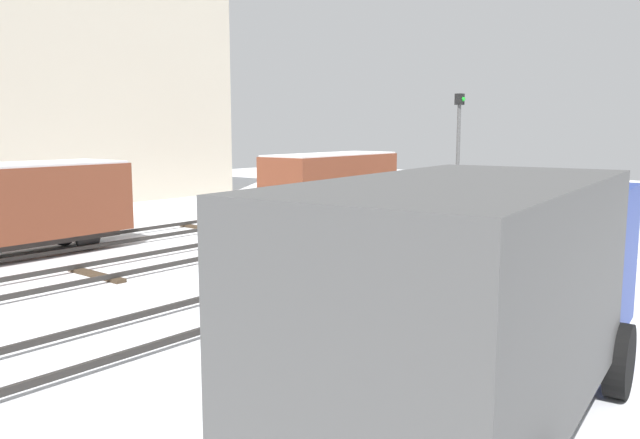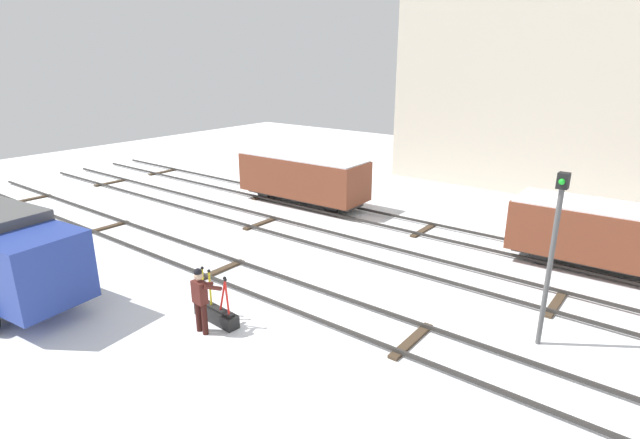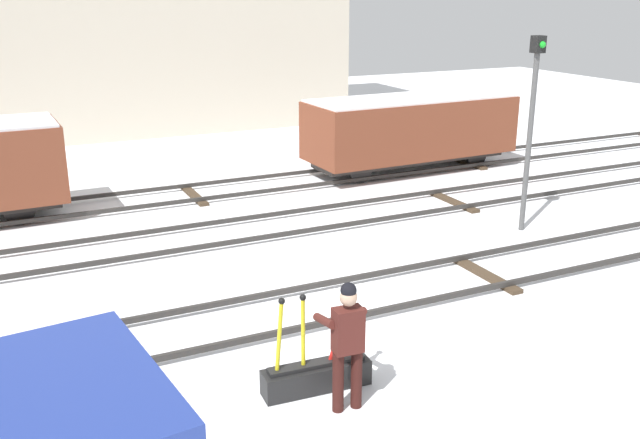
# 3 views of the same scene
# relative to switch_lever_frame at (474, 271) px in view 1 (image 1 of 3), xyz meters

# --- Properties ---
(ground_plane) EXTENTS (60.00, 60.00, 0.00)m
(ground_plane) POSITION_rel_switch_lever_frame_xyz_m (1.12, 2.27, -0.25)
(ground_plane) COLOR white
(track_main_line) EXTENTS (44.00, 1.94, 0.18)m
(track_main_line) POSITION_rel_switch_lever_frame_xyz_m (1.12, 2.27, -0.14)
(track_main_line) COLOR #2D2B28
(track_main_line) RESTS_ON ground_plane
(track_siding_near) EXTENTS (44.00, 1.94, 0.18)m
(track_siding_near) POSITION_rel_switch_lever_frame_xyz_m (1.12, 6.57, -0.14)
(track_siding_near) COLOR #2D2B28
(track_siding_near) RESTS_ON ground_plane
(track_siding_far) EXTENTS (44.00, 1.94, 0.18)m
(track_siding_far) POSITION_rel_switch_lever_frame_xyz_m (1.12, 10.01, -0.14)
(track_siding_far) COLOR #2D2B28
(track_siding_far) RESTS_ON ground_plane
(switch_lever_frame) EXTENTS (1.54, 0.46, 1.45)m
(switch_lever_frame) POSITION_rel_switch_lever_frame_xyz_m (0.00, 0.00, 0.00)
(switch_lever_frame) COLOR black
(switch_lever_frame) RESTS_ON ground_plane
(rail_worker) EXTENTS (0.56, 0.71, 1.79)m
(rail_worker) POSITION_rel_switch_lever_frame_xyz_m (0.16, -0.58, 0.76)
(rail_worker) COLOR #351511
(rail_worker) RESTS_ON ground_plane
(delivery_truck) EXTENTS (6.66, 3.00, 2.72)m
(delivery_truck) POSITION_rel_switch_lever_frame_xyz_m (-5.98, -3.04, 1.32)
(delivery_truck) COLOR navy
(delivery_truck) RESTS_ON ground_plane
(signal_post) EXTENTS (0.24, 0.32, 4.32)m
(signal_post) POSITION_rel_switch_lever_frame_xyz_m (7.14, 4.14, 2.36)
(signal_post) COLOR #4C4C4C
(signal_post) RESTS_ON ground_plane
(apartment_building) EXTENTS (15.32, 5.90, 12.24)m
(apartment_building) POSITION_rel_switch_lever_frame_xyz_m (2.47, 21.02, 5.88)
(apartment_building) COLOR beige
(apartment_building) RESTS_ON ground_plane
(freight_car_far_end) EXTENTS (6.43, 2.39, 2.22)m
(freight_car_far_end) POSITION_rel_switch_lever_frame_xyz_m (7.83, 10.01, 1.04)
(freight_car_far_end) COLOR #2D2B28
(freight_car_far_end) RESTS_ON ground_plane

